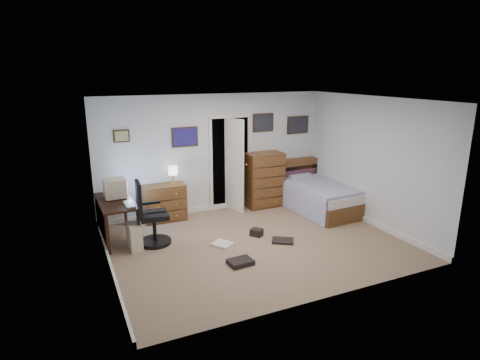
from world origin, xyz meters
name	(u,v)px	position (x,y,z in m)	size (l,w,h in m)	color
floor	(256,243)	(0.00, 0.00, -0.01)	(5.00, 4.00, 0.02)	#846D5B
computer_desk	(111,210)	(-2.29, 1.18, 0.57)	(0.63, 1.29, 0.74)	black
crt_monitor	(115,188)	(-2.18, 1.33, 0.92)	(0.39, 0.37, 0.35)	beige
keyboard	(129,204)	(-2.02, 0.83, 0.75)	(0.15, 0.39, 0.02)	beige
pc_tower	(135,237)	(-2.00, 0.63, 0.22)	(0.22, 0.42, 0.44)	beige
office_chair	(150,220)	(-1.70, 0.71, 0.45)	(0.60, 0.60, 1.15)	black
media_stack	(103,201)	(-2.32, 2.24, 0.43)	(0.17, 0.17, 0.85)	maroon
low_dresser	(165,203)	(-1.18, 1.77, 0.37)	(0.84, 0.42, 0.74)	brown
table_lamp	(173,171)	(-0.98, 1.77, 1.01)	(0.19, 0.19, 0.36)	gold
doorway	(225,161)	(0.35, 2.27, 1.00)	(0.96, 1.12, 2.05)	black
tall_dresser	(264,180)	(1.07, 1.75, 0.61)	(0.83, 0.49, 1.21)	brown
headboard_bookcase	(297,178)	(2.00, 1.86, 0.52)	(1.09, 0.33, 0.97)	brown
bed	(316,196)	(1.98, 1.03, 0.31)	(1.19, 2.06, 0.66)	brown
wall_posters	(239,129)	(0.57, 1.98, 1.75)	(4.38, 0.04, 0.60)	#331E11
floor_clutter	(249,247)	(-0.23, -0.19, 0.04)	(1.49, 1.21, 0.13)	black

